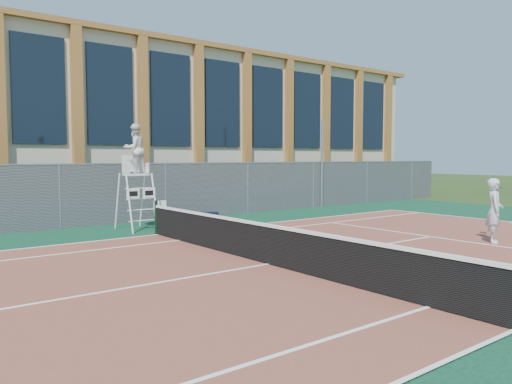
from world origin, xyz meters
TOP-DOWN VIEW (x-y plane):
  - ground at (0.00, 0.00)m, footprint 120.00×120.00m
  - apron at (0.00, 1.00)m, footprint 36.00×20.00m
  - tennis_court at (0.00, 0.00)m, footprint 23.77×10.97m
  - tennis_net at (0.00, 0.00)m, footprint 0.10×11.30m
  - fence at (0.00, 8.80)m, footprint 40.00×0.06m
  - hedge at (0.00, 10.00)m, footprint 40.00×1.40m
  - building at (0.00, 17.95)m, footprint 45.00×10.60m
  - steel_pole at (10.48, 8.70)m, footprint 0.12×0.12m
  - umpire_chair at (-0.04, 7.05)m, footprint 1.01×1.55m
  - plastic_chair at (0.81, 6.91)m, footprint 0.55×0.55m
  - sports_bag_near at (2.21, 8.03)m, footprint 0.70×0.52m
  - sports_bag_far at (3.53, 8.02)m, footprint 0.72×0.49m
  - tennis_player at (6.88, -1.71)m, footprint 1.08×0.82m

SIDE VIEW (x-z plane):
  - ground at x=0.00m, z-range 0.00..0.00m
  - apron at x=0.00m, z-range 0.00..0.01m
  - tennis_court at x=0.00m, z-range 0.01..0.03m
  - sports_bag_far at x=3.53m, z-range 0.01..0.28m
  - sports_bag_near at x=2.21m, z-range 0.01..0.29m
  - tennis_net at x=0.00m, z-range -0.01..1.09m
  - plastic_chair at x=0.81m, z-range 0.09..1.04m
  - tennis_player at x=6.88m, z-range 0.03..1.87m
  - fence at x=0.00m, z-range 0.00..2.20m
  - hedge at x=0.00m, z-range 0.00..2.20m
  - steel_pole at x=10.48m, z-range 0.00..4.28m
  - umpire_chair at x=-0.04m, z-range 0.83..4.44m
  - building at x=0.00m, z-range 0.03..8.26m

